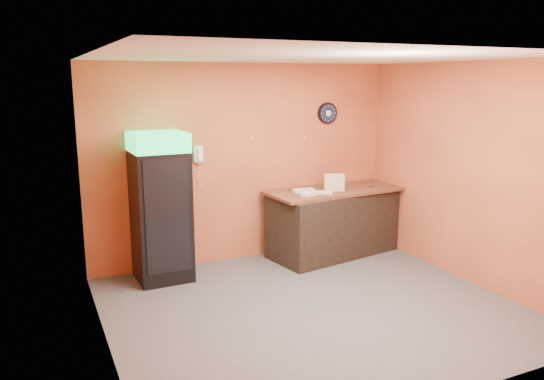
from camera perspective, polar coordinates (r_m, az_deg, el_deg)
floor at (r=6.24m, az=4.35°, el=-12.53°), size 4.50×4.50×0.00m
back_wall at (r=7.59m, az=-2.86°, el=2.93°), size 4.50×0.02×2.80m
left_wall at (r=5.12m, az=-17.98°, el=-1.98°), size 0.02×4.00×2.80m
right_wall at (r=7.17m, az=20.45°, el=1.68°), size 0.02×4.00×2.80m
ceiling at (r=5.69m, az=4.81°, el=14.10°), size 4.50×4.00×0.02m
beverage_cooler at (r=6.92m, az=-11.82°, el=-2.07°), size 0.69×0.70×1.92m
prep_counter at (r=7.95m, az=6.57°, el=-3.54°), size 2.02×1.16×0.95m
wall_clock at (r=8.07m, az=5.99°, el=8.22°), size 0.32×0.06×0.32m
wall_phone at (r=7.28m, az=-7.94°, el=3.86°), size 0.12×0.10×0.22m
butcher_paper at (r=7.84m, az=6.65°, el=-0.05°), size 2.06×1.03×0.04m
sub_roll_stack at (r=7.70m, az=6.70°, el=0.82°), size 0.30×0.20×0.24m
wrapped_sandwich_left at (r=7.38m, az=4.12°, el=-0.43°), size 0.29×0.19×0.04m
wrapped_sandwich_mid at (r=7.50m, az=5.55°, el=-0.26°), size 0.27×0.19×0.04m
wrapped_sandwich_right at (r=7.60m, az=3.40°, el=-0.04°), size 0.31×0.13×0.04m
kitchen_tool at (r=7.93m, az=7.07°, el=0.48°), size 0.07×0.07×0.07m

